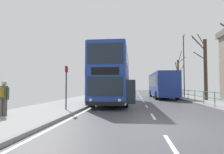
% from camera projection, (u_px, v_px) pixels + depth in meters
% --- Properties ---
extents(ground, '(15.80, 140.00, 0.20)m').
position_uv_depth(ground, '(140.00, 126.00, 7.31)').
color(ground, '#434348').
extents(double_decker_bus_main, '(3.33, 11.10, 4.52)m').
position_uv_depth(double_decker_bus_main, '(114.00, 77.00, 17.41)').
color(double_decker_bus_main, navy).
rests_on(double_decker_bus_main, ground).
extents(background_bus_far_lane, '(2.74, 9.84, 3.20)m').
position_uv_depth(background_bus_far_lane, '(162.00, 85.00, 25.02)').
color(background_bus_far_lane, navy).
rests_on(background_bus_far_lane, ground).
extents(pedestrian_railing_far_kerb, '(0.05, 21.39, 1.02)m').
position_uv_depth(pedestrian_railing_far_kerb, '(203.00, 95.00, 15.12)').
color(pedestrian_railing_far_kerb, '#236B4C').
rests_on(pedestrian_railing_far_kerb, ground).
extents(pedestrian_with_backpack, '(0.54, 0.54, 1.63)m').
position_uv_depth(pedestrian_with_backpack, '(3.00, 96.00, 9.09)').
color(pedestrian_with_backpack, '#4C473D').
rests_on(pedestrian_with_backpack, ground).
extents(bus_stop_sign_near, '(0.08, 0.44, 2.62)m').
position_uv_depth(bus_stop_sign_near, '(66.00, 83.00, 11.67)').
color(bus_stop_sign_near, '#2D2D33').
rests_on(bus_stop_sign_near, ground).
extents(street_lamp_far_side, '(0.28, 0.60, 8.31)m').
position_uv_depth(street_lamp_far_side, '(184.00, 61.00, 25.97)').
color(street_lamp_far_side, '#38383D').
rests_on(street_lamp_far_side, ground).
extents(bare_tree_far_00, '(2.00, 2.00, 7.06)m').
position_uv_depth(bare_tree_far_00, '(205.00, 67.00, 19.91)').
color(bare_tree_far_00, '#423328').
rests_on(bare_tree_far_00, ground).
extents(bare_tree_far_01, '(2.12, 2.13, 7.02)m').
position_uv_depth(bare_tree_far_01, '(178.00, 76.00, 32.04)').
color(bare_tree_far_01, '#4C3D2D').
rests_on(bare_tree_far_01, ground).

